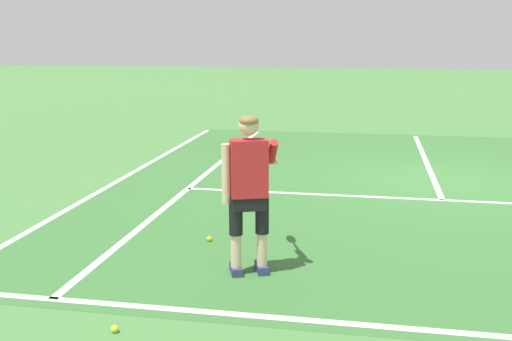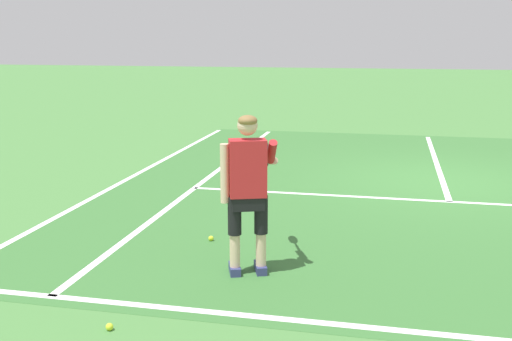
{
  "view_description": "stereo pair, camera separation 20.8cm",
  "coord_description": "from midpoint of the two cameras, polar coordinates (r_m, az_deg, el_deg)",
  "views": [
    {
      "loc": [
        -1.16,
        -11.03,
        2.49
      ],
      "look_at": [
        -2.37,
        -4.55,
        1.05
      ],
      "focal_mm": 43.1,
      "sensor_mm": 36.0,
      "label": 1
    },
    {
      "loc": [
        -0.95,
        -10.99,
        2.49
      ],
      "look_at": [
        -2.37,
        -4.55,
        1.05
      ],
      "focal_mm": 43.1,
      "sensor_mm": 36.0,
      "label": 2
    }
  ],
  "objects": [
    {
      "name": "line_service",
      "position": [
        9.96,
        18.09,
        -2.77
      ],
      "size": [
        8.23,
        0.1,
        0.01
      ],
      "primitive_type": "cube",
      "color": "white",
      "rests_on": "ground"
    },
    {
      "name": "court_inner_surface",
      "position": [
        10.87,
        17.64,
        -1.52
      ],
      "size": [
        10.98,
        11.32,
        0.0
      ],
      "primitive_type": "cube",
      "color": "#387033",
      "rests_on": "ground"
    },
    {
      "name": "line_baseline",
      "position": [
        5.74,
        22.38,
        -14.34
      ],
      "size": [
        10.98,
        0.1,
        0.01
      ],
      "primitive_type": "cube",
      "color": "white",
      "rests_on": "ground"
    },
    {
      "name": "tennis_ball_near_feet",
      "position": [
        5.6,
        -12.38,
        -13.99
      ],
      "size": [
        0.07,
        0.07,
        0.07
      ],
      "primitive_type": "sphere",
      "color": "#CCE02D",
      "rests_on": "ground"
    },
    {
      "name": "line_doubles_left",
      "position": [
        11.69,
        -10.2,
        -0.17
      ],
      "size": [
        0.1,
        10.92,
        0.01
      ],
      "primitive_type": "cube",
      "color": "white",
      "rests_on": "ground"
    },
    {
      "name": "ground_plane",
      "position": [
        11.34,
        17.43,
        -0.95
      ],
      "size": [
        80.0,
        80.0,
        0.0
      ],
      "primitive_type": "plane",
      "color": "#477F3D"
    },
    {
      "name": "tennis_ball_by_baseline",
      "position": [
        7.7,
        -3.42,
        -6.31
      ],
      "size": [
        0.07,
        0.07,
        0.07
      ],
      "primitive_type": "sphere",
      "color": "#CCE02D",
      "rests_on": "ground"
    },
    {
      "name": "line_singles_left",
      "position": [
        11.24,
        -3.71,
        -0.5
      ],
      "size": [
        0.1,
        10.92,
        0.01
      ],
      "primitive_type": "cube",
      "color": "white",
      "rests_on": "ground"
    },
    {
      "name": "line_centre_service",
      "position": [
        13.07,
        16.8,
        0.81
      ],
      "size": [
        0.1,
        6.4,
        0.01
      ],
      "primitive_type": "cube",
      "color": "white",
      "rests_on": "ground"
    },
    {
      "name": "tennis_player",
      "position": [
        6.41,
        0.2,
        -1.22
      ],
      "size": [
        0.58,
        1.22,
        1.71
      ],
      "color": "navy",
      "rests_on": "ground"
    }
  ]
}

